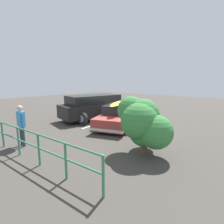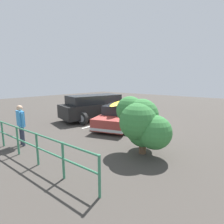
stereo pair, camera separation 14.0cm
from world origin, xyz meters
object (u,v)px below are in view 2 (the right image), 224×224
at_px(suv_car, 94,107).
at_px(bush_near_left, 142,123).
at_px(sedan_car, 119,116).
at_px(person_bystander, 21,122).

distance_m(suv_car, bush_near_left, 6.35).
bearing_deg(bush_near_left, sedan_car, -39.69).
bearing_deg(bush_near_left, suv_car, -28.14).
xyz_separation_m(person_bystander, bush_near_left, (-4.26, -2.54, 0.13)).
distance_m(sedan_car, bush_near_left, 4.04).
relative_size(suv_car, person_bystander, 2.91).
bearing_deg(sedan_car, person_bystander, 76.98).
height_order(suv_car, person_bystander, person_bystander).
xyz_separation_m(sedan_car, suv_car, (2.52, -0.44, 0.28)).
relative_size(person_bystander, bush_near_left, 0.78).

